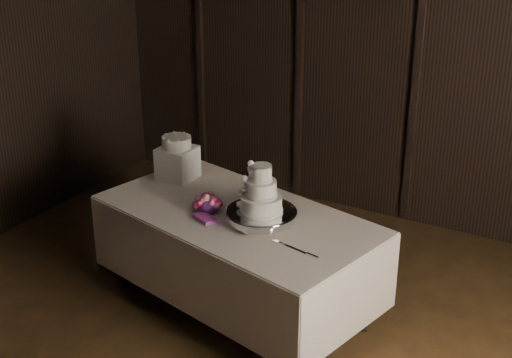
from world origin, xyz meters
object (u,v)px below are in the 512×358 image
Objects in this scene: display_table at (238,256)px; wedding_cake at (257,193)px; small_cake at (177,142)px; box_pedestal at (178,163)px; cake_stand at (261,217)px; bouquet at (208,205)px.

wedding_cake reaches higher than display_table.
display_table is 6.54× the size of wedding_cake.
display_table is 0.60m from wedding_cake.
wedding_cake reaches higher than small_cake.
box_pedestal is 0.17m from small_cake.
cake_stand is at bearing -20.82° from small_cake.
cake_stand is 1.04m from small_cake.
bouquet is 0.67m from box_pedestal.
wedding_cake is 0.99m from small_cake.
small_cake is (-0.54, 0.39, 0.24)m from bouquet.
small_cake is (-0.92, 0.37, 0.07)m from wedding_cake.
bouquet is (-0.18, -0.09, 0.40)m from display_table.
wedding_cake reaches higher than cake_stand.
box_pedestal reaches higher than display_table.
display_table is 4.49× the size of cake_stand.
cake_stand is 1.01m from box_pedestal.
wedding_cake is at bearing -150.26° from cake_stand.
small_cake is (-0.94, 0.36, 0.25)m from cake_stand.
cake_stand is 1.46× the size of wedding_cake.
small_cake is (0.00, 0.00, 0.17)m from box_pedestal.
cake_stand is 0.18m from wedding_cake.
box_pedestal reaches higher than bouquet.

